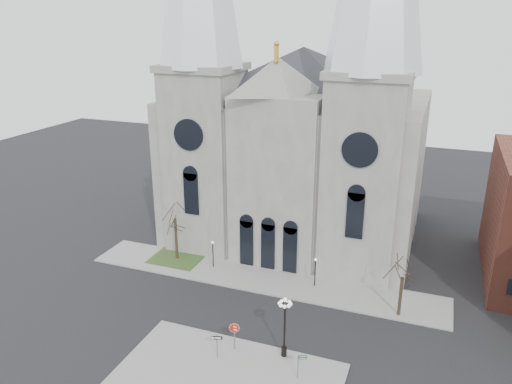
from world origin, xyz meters
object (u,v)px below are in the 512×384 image
(stop_sign, at_px, (234,331))
(one_way_sign, at_px, (217,342))
(globe_lamp, at_px, (285,320))
(street_name_sign, at_px, (299,364))

(stop_sign, distance_m, one_way_sign, 1.83)
(globe_lamp, xyz_separation_m, one_way_sign, (-5.24, -2.15, -2.08))
(globe_lamp, bearing_deg, street_name_sign, -49.04)
(globe_lamp, height_order, one_way_sign, globe_lamp)
(globe_lamp, height_order, street_name_sign, globe_lamp)
(stop_sign, height_order, one_way_sign, stop_sign)
(stop_sign, height_order, street_name_sign, stop_sign)
(stop_sign, bearing_deg, street_name_sign, -12.24)
(street_name_sign, bearing_deg, globe_lamp, 108.12)
(stop_sign, bearing_deg, globe_lamp, 10.65)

